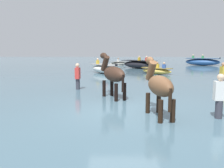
# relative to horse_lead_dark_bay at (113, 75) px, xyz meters

# --- Properties ---
(ground_plane) EXTENTS (120.00, 120.00, 0.00)m
(ground_plane) POSITION_rel_horse_lead_dark_bay_xyz_m (0.39, -2.03, -1.28)
(ground_plane) COLOR #84755B
(water_surface) EXTENTS (90.00, 90.00, 0.36)m
(water_surface) POSITION_rel_horse_lead_dark_bay_xyz_m (0.39, 7.97, -1.10)
(water_surface) COLOR #476675
(water_surface) RESTS_ON ground
(horse_lead_dark_bay) EXTENTS (1.24, 1.90, 2.16)m
(horse_lead_dark_bay) POSITION_rel_horse_lead_dark_bay_xyz_m (0.00, 0.00, 0.00)
(horse_lead_dark_bay) COLOR #382319
(horse_lead_dark_bay) RESTS_ON ground
(horse_trailing_bay) EXTENTS (0.77, 1.91, 2.07)m
(horse_trailing_bay) POSITION_rel_horse_lead_dark_bay_xyz_m (1.35, -2.67, -0.05)
(horse_trailing_bay) COLOR brown
(horse_trailing_bay) RESTS_ON ground
(boat_mid_channel) EXTENTS (4.24, 3.08, 1.34)m
(boat_mid_channel) POSITION_rel_horse_lead_dark_bay_xyz_m (10.75, 19.77, -0.48)
(boat_mid_channel) COLOR #28518E
(boat_mid_channel) RESTS_ON water_surface
(boat_mid_outer) EXTENTS (3.73, 3.57, 1.29)m
(boat_mid_outer) POSITION_rel_horse_lead_dark_bay_xyz_m (2.53, 15.11, -0.51)
(boat_mid_outer) COLOR black
(boat_mid_outer) RESTS_ON water_surface
(boat_distant_west) EXTENTS (2.47, 2.24, 0.97)m
(boat_distant_west) POSITION_rel_horse_lead_dark_bay_xyz_m (3.38, 9.40, -0.65)
(boat_distant_west) COLOR gold
(boat_distant_west) RESTS_ON water_surface
(boat_far_offshore) EXTENTS (2.41, 2.02, 0.93)m
(boat_far_offshore) POSITION_rel_horse_lead_dark_bay_xyz_m (0.47, 19.69, -0.68)
(boat_far_offshore) COLOR #B2AD9E
(boat_far_offshore) RESTS_ON water_surface
(boat_near_port) EXTENTS (2.94, 3.47, 1.20)m
(boat_near_port) POSITION_rel_horse_lead_dark_bay_xyz_m (-0.76, 9.88, -0.55)
(boat_near_port) COLOR silver
(boat_near_port) RESTS_ON water_surface
(person_wading_close) EXTENTS (0.22, 0.33, 1.63)m
(person_wading_close) POSITION_rel_horse_lead_dark_bay_xyz_m (5.69, 2.97, -0.41)
(person_wading_close) COLOR #383842
(person_wading_close) RESTS_ON ground
(person_onlooker_right) EXTENTS (0.32, 0.21, 1.63)m
(person_onlooker_right) POSITION_rel_horse_lead_dark_bay_xyz_m (3.02, -2.83, -0.41)
(person_onlooker_right) COLOR #383842
(person_onlooker_right) RESTS_ON ground
(person_wading_mid) EXTENTS (0.24, 0.34, 1.63)m
(person_wading_mid) POSITION_rel_horse_lead_dark_bay_xyz_m (-1.73, 2.04, -0.41)
(person_wading_mid) COLOR #383842
(person_wading_mid) RESTS_ON ground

